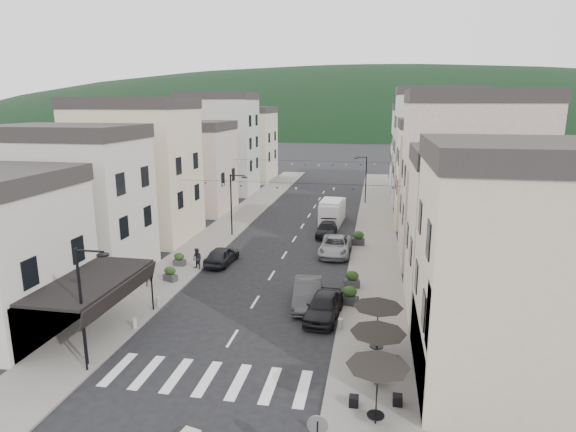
% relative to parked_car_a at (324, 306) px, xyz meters
% --- Properties ---
extents(ground, '(700.00, 700.00, 0.00)m').
position_rel_parked_car_a_xyz_m(ground, '(-4.60, -9.43, -0.77)').
color(ground, black).
rests_on(ground, ground).
extents(sidewalk_left, '(4.00, 76.00, 0.12)m').
position_rel_parked_car_a_xyz_m(sidewalk_left, '(-12.10, 22.57, -0.71)').
color(sidewalk_left, slate).
rests_on(sidewalk_left, ground).
extents(sidewalk_right, '(4.00, 76.00, 0.12)m').
position_rel_parked_car_a_xyz_m(sidewalk_right, '(2.90, 22.57, -0.71)').
color(sidewalk_right, slate).
rests_on(sidewalk_right, ground).
extents(hill_backdrop, '(640.00, 360.00, 70.00)m').
position_rel_parked_car_a_xyz_m(hill_backdrop, '(-4.60, 290.57, -0.77)').
color(hill_backdrop, black).
rests_on(hill_backdrop, ground).
extents(bistro_building, '(10.00, 8.00, 10.00)m').
position_rel_parked_car_a_xyz_m(bistro_building, '(9.90, -5.43, 4.23)').
color(bistro_building, '#BCAE96').
rests_on(bistro_building, ground).
extents(boutique_awning, '(3.77, 7.50, 3.28)m').
position_rel_parked_car_a_xyz_m(boutique_awning, '(-11.85, -4.43, 2.34)').
color(boutique_awning, black).
rests_on(boutique_awning, ground).
extents(buildings_row_left, '(10.20, 54.16, 14.00)m').
position_rel_parked_car_a_xyz_m(buildings_row_left, '(-19.10, 28.32, 5.35)').
color(buildings_row_left, beige).
rests_on(buildings_row_left, ground).
extents(buildings_row_right, '(10.20, 54.16, 14.50)m').
position_rel_parked_car_a_xyz_m(buildings_row_right, '(9.90, 27.16, 5.55)').
color(buildings_row_right, '#BCAE96').
rests_on(buildings_row_right, ground).
extents(cafe_terrace, '(2.50, 8.10, 2.53)m').
position_rel_parked_car_a_xyz_m(cafe_terrace, '(3.10, -6.63, 1.58)').
color(cafe_terrace, black).
rests_on(cafe_terrace, ground).
extents(streetlamp_left_near, '(1.70, 0.56, 6.00)m').
position_rel_parked_car_a_xyz_m(streetlamp_left_near, '(-10.42, -7.43, 2.93)').
color(streetlamp_left_near, black).
rests_on(streetlamp_left_near, ground).
extents(streetlamp_left_far, '(1.70, 0.56, 6.00)m').
position_rel_parked_car_a_xyz_m(streetlamp_left_far, '(-10.42, 16.57, 2.93)').
color(streetlamp_left_far, black).
rests_on(streetlamp_left_far, ground).
extents(streetlamp_right_far, '(1.70, 0.56, 6.00)m').
position_rel_parked_car_a_xyz_m(streetlamp_right_far, '(1.22, 34.57, 2.93)').
color(streetlamp_right_far, black).
rests_on(streetlamp_right_far, ground).
extents(bollards, '(11.66, 10.26, 0.60)m').
position_rel_parked_car_a_xyz_m(bollards, '(-4.60, -3.93, -0.35)').
color(bollards, gray).
rests_on(bollards, ground).
extents(bunting_near, '(19.00, 0.28, 0.62)m').
position_rel_parked_car_a_xyz_m(bunting_near, '(-4.60, 12.57, 4.88)').
color(bunting_near, black).
rests_on(bunting_near, ground).
extents(bunting_far, '(19.00, 0.28, 0.62)m').
position_rel_parked_car_a_xyz_m(bunting_far, '(-4.60, 28.57, 4.88)').
color(bunting_far, black).
rests_on(bunting_far, ground).
extents(parked_car_a, '(2.25, 4.70, 1.55)m').
position_rel_parked_car_a_xyz_m(parked_car_a, '(0.00, 0.00, 0.00)').
color(parked_car_a, black).
rests_on(parked_car_a, ground).
extents(parked_car_b, '(2.17, 5.03, 1.61)m').
position_rel_parked_car_a_xyz_m(parked_car_b, '(-1.21, 1.70, 0.03)').
color(parked_car_b, '#2F3032').
rests_on(parked_car_b, ground).
extents(parked_car_c, '(2.57, 5.47, 1.51)m').
position_rel_parked_car_a_xyz_m(parked_car_c, '(-0.41, 12.57, -0.02)').
color(parked_car_c, gray).
rests_on(parked_car_c, ground).
extents(parked_car_d, '(1.91, 4.56, 1.32)m').
position_rel_parked_car_a_xyz_m(parked_car_d, '(-1.72, 18.17, -0.12)').
color(parked_car_d, black).
rests_on(parked_car_d, ground).
extents(parked_car_e, '(2.01, 4.35, 1.44)m').
position_rel_parked_car_a_xyz_m(parked_car_e, '(-9.05, 8.43, -0.05)').
color(parked_car_e, black).
rests_on(parked_car_e, ground).
extents(delivery_van, '(2.47, 5.52, 2.59)m').
position_rel_parked_car_a_xyz_m(delivery_van, '(-1.71, 23.68, 0.50)').
color(delivery_van, silver).
rests_on(delivery_van, ground).
extents(pedestrian_a, '(0.77, 0.69, 1.76)m').
position_rel_parked_car_a_xyz_m(pedestrian_a, '(-12.44, 2.72, 0.23)').
color(pedestrian_a, black).
rests_on(pedestrian_a, sidewalk_left).
extents(pedestrian_b, '(0.97, 0.88, 1.63)m').
position_rel_parked_car_a_xyz_m(pedestrian_b, '(-10.41, 6.63, 0.16)').
color(pedestrian_b, black).
rests_on(pedestrian_b, sidewalk_left).
extents(planter_la, '(1.09, 0.85, 1.08)m').
position_rel_parked_car_a_xyz_m(planter_la, '(-11.40, 3.87, -0.13)').
color(planter_la, '#323235').
rests_on(planter_la, sidewalk_left).
extents(planter_lb, '(0.96, 0.58, 1.03)m').
position_rel_parked_car_a_xyz_m(planter_lb, '(-12.09, 7.14, -0.16)').
color(planter_lb, '#333335').
rests_on(planter_lb, sidewalk_left).
extents(planter_ra, '(1.20, 0.89, 1.20)m').
position_rel_parked_car_a_xyz_m(planter_ra, '(1.40, 2.05, -0.07)').
color(planter_ra, '#28282B').
rests_on(planter_ra, sidewalk_right).
extents(planter_rb, '(1.14, 0.77, 1.17)m').
position_rel_parked_car_a_xyz_m(planter_rb, '(1.40, 4.99, -0.09)').
color(planter_rb, '#303033').
rests_on(planter_rb, sidewalk_right).
extents(planter_rc, '(1.16, 0.66, 1.28)m').
position_rel_parked_car_a_xyz_m(planter_rc, '(1.40, 15.35, -0.03)').
color(planter_rc, '#2B2B2D').
rests_on(planter_rc, sidewalk_right).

